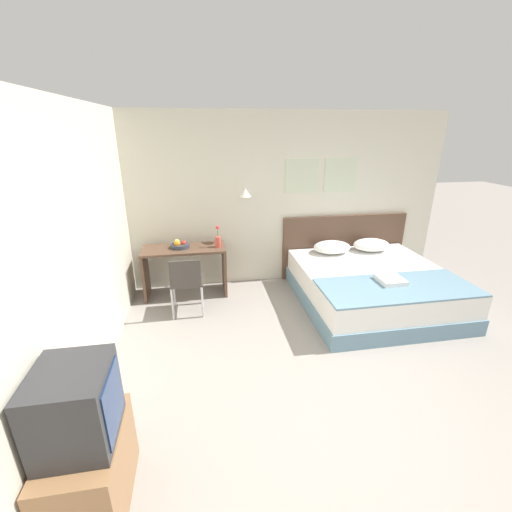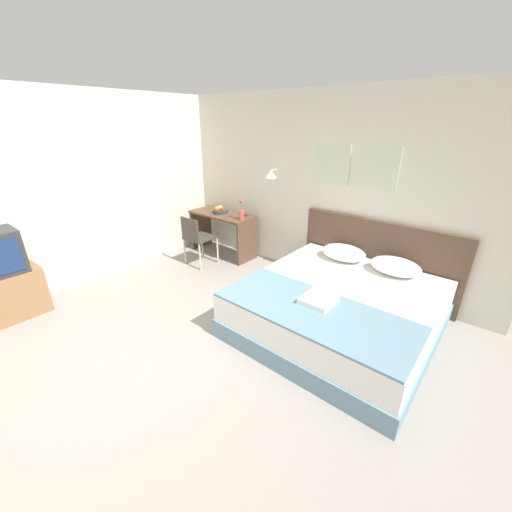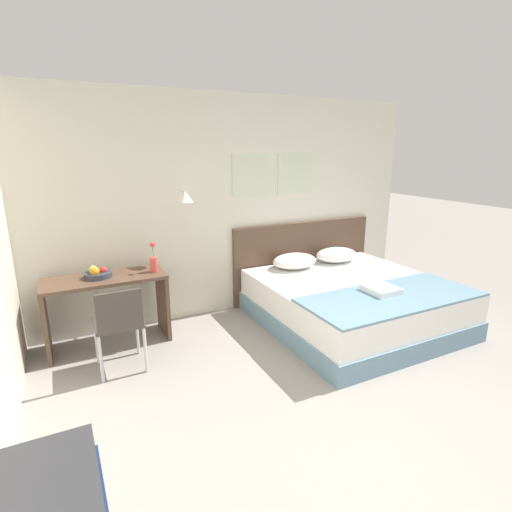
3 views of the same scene
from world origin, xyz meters
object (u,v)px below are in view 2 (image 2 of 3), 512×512
object	(u,v)px
desk_chair	(196,236)
flower_vase	(241,213)
bed	(338,309)
desk	(222,226)
throw_blanket	(313,310)
fruit_bowl	(220,210)
tv_stand	(10,295)
pillow_left	(344,253)
folded_towel_near_foot	(319,300)
headboard	(376,259)
pillow_right	(395,266)

from	to	relation	value
desk_chair	flower_vase	distance (m)	0.83
bed	desk	world-z (taller)	desk
throw_blanket	desk	size ratio (longest dim) A/B	1.61
throw_blanket	desk	xyz separation A→B (m)	(-2.63, 1.36, -0.02)
throw_blanket	desk_chair	bearing A→B (deg)	164.44
fruit_bowl	tv_stand	world-z (taller)	fruit_bowl
pillow_left	folded_towel_near_foot	world-z (taller)	pillow_left
throw_blanket	fruit_bowl	distance (m)	3.03
pillow_left	throw_blanket	world-z (taller)	pillow_left
desk	tv_stand	size ratio (longest dim) A/B	1.70
bed	throw_blanket	xyz separation A→B (m)	(0.00, -0.60, 0.28)
flower_vase	tv_stand	distance (m)	3.26
headboard	folded_towel_near_foot	distance (m)	1.51
desk	headboard	bearing A→B (deg)	6.36
bed	folded_towel_near_foot	size ratio (longest dim) A/B	6.10
pillow_right	desk_chair	distance (m)	3.01
bed	tv_stand	size ratio (longest dim) A/B	2.90
pillow_left	throw_blanket	size ratio (longest dim) A/B	0.30
desk	tv_stand	distance (m)	3.14
headboard	tv_stand	world-z (taller)	headboard
pillow_left	desk_chair	xyz separation A→B (m)	(-2.27, -0.63, -0.12)
headboard	pillow_left	xyz separation A→B (m)	(-0.33, -0.30, 0.10)
fruit_bowl	folded_towel_near_foot	bearing A→B (deg)	-24.80
pillow_left	fruit_bowl	world-z (taller)	fruit_bowl
flower_vase	tv_stand	xyz separation A→B (m)	(-1.06, -3.03, -0.57)
desk_chair	desk	bearing A→B (deg)	92.75
pillow_right	desk	bearing A→B (deg)	179.94
pillow_right	tv_stand	size ratio (longest dim) A/B	0.83
headboard	fruit_bowl	xyz separation A→B (m)	(-2.69, -0.28, 0.27)
headboard	bed	bearing A→B (deg)	-90.00
tv_stand	bed	bearing A→B (deg)	35.99
headboard	tv_stand	size ratio (longest dim) A/B	2.99
tv_stand	desk	bearing A→B (deg)	79.79
pillow_left	tv_stand	distance (m)	4.21
pillow_left	flower_vase	distance (m)	1.81
throw_blanket	desk_chair	size ratio (longest dim) A/B	2.33
throw_blanket	flower_vase	bearing A→B (deg)	148.34
headboard	folded_towel_near_foot	bearing A→B (deg)	-90.87
pillow_right	throw_blanket	distance (m)	1.40
headboard	pillow_right	xyz separation A→B (m)	(0.33, -0.30, 0.10)
pillow_right	desk	xyz separation A→B (m)	(-2.97, 0.00, -0.10)
pillow_right	fruit_bowl	world-z (taller)	fruit_bowl
pillow_right	flower_vase	xyz separation A→B (m)	(-2.46, -0.04, 0.24)
pillow_right	tv_stand	xyz separation A→B (m)	(-3.52, -3.08, -0.33)
pillow_left	desk_chair	world-z (taller)	desk_chair
headboard	desk_chair	xyz separation A→B (m)	(-2.60, -0.93, -0.02)
desk	desk_chair	xyz separation A→B (m)	(0.03, -0.64, -0.02)
bed	flower_vase	xyz separation A→B (m)	(-2.13, 0.72, 0.60)
pillow_left	pillow_right	bearing A→B (deg)	0.00
headboard	throw_blanket	xyz separation A→B (m)	(0.00, -1.65, 0.02)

